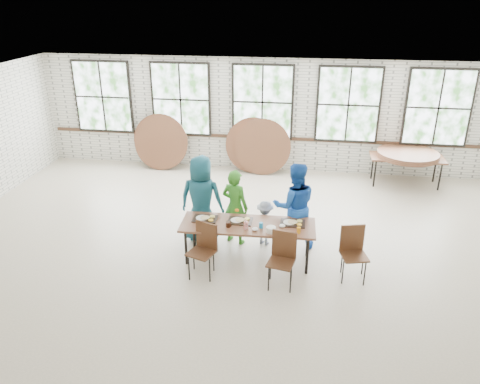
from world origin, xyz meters
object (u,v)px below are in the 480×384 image
Objects in this scene: chair_near_left at (204,245)px; chair_near_right at (282,254)px; storage_table at (407,159)px; dining_table at (248,227)px.

chair_near_left and chair_near_right have the same top height.
storage_table is (4.17, 4.71, 0.13)m from chair_near_left.
chair_near_left is (-0.69, -0.53, -0.13)m from dining_table.
dining_table is 0.88m from chair_near_left.
dining_table is 2.55× the size of chair_near_left.
dining_table is 0.94m from chair_near_right.
chair_near_right is (1.36, -0.11, 0.00)m from chair_near_left.
chair_near_left is 0.53× the size of storage_table.
dining_table is 2.55× the size of chair_near_right.
storage_table is at bearing 69.34° from chair_near_left.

